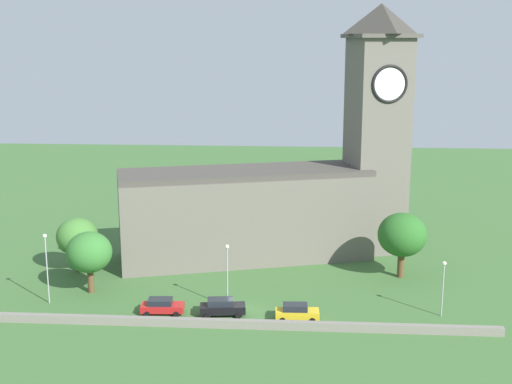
# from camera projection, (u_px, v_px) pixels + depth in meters

# --- Properties ---
(ground_plane) EXTENTS (200.00, 200.00, 0.00)m
(ground_plane) POSITION_uv_depth(u_px,v_px,m) (251.00, 266.00, 86.38)
(ground_plane) COLOR #3D6633
(church) EXTENTS (39.05, 19.30, 32.69)m
(church) POSITION_uv_depth(u_px,v_px,m) (286.00, 188.00, 89.12)
(church) COLOR #666056
(church) RESTS_ON ground
(quay_barrier) EXTENTS (52.30, 0.70, 0.85)m
(quay_barrier) POSITION_uv_depth(u_px,v_px,m) (236.00, 324.00, 67.82)
(quay_barrier) COLOR gray
(quay_barrier) RESTS_ON ground
(car_red) EXTENTS (4.57, 2.38, 1.64)m
(car_red) POSITION_uv_depth(u_px,v_px,m) (162.00, 306.00, 71.30)
(car_red) COLOR red
(car_red) RESTS_ON ground
(car_black) EXTENTS (4.92, 2.60, 1.84)m
(car_black) POSITION_uv_depth(u_px,v_px,m) (222.00, 307.00, 70.79)
(car_black) COLOR black
(car_black) RESTS_ON ground
(car_yellow) EXTENTS (4.52, 2.16, 1.76)m
(car_yellow) POSITION_uv_depth(u_px,v_px,m) (297.00, 312.00, 69.54)
(car_yellow) COLOR gold
(car_yellow) RESTS_ON ground
(streetlamp_west_end) EXTENTS (0.44, 0.44, 7.84)m
(streetlamp_west_end) POSITION_uv_depth(u_px,v_px,m) (46.00, 258.00, 73.24)
(streetlamp_west_end) COLOR #9EA0A5
(streetlamp_west_end) RESTS_ON ground
(streetlamp_west_mid) EXTENTS (0.44, 0.44, 6.99)m
(streetlamp_west_mid) POSITION_uv_depth(u_px,v_px,m) (227.00, 266.00, 72.26)
(streetlamp_west_mid) COLOR #9EA0A5
(streetlamp_west_mid) RESTS_ON ground
(streetlamp_central) EXTENTS (0.44, 0.44, 5.97)m
(streetlamp_central) POSITION_uv_depth(u_px,v_px,m) (443.00, 279.00, 69.97)
(streetlamp_central) COLOR #9EA0A5
(streetlamp_central) RESTS_ON ground
(tree_by_tower) EXTENTS (5.14, 5.14, 7.10)m
(tree_by_tower) POSITION_uv_depth(u_px,v_px,m) (89.00, 252.00, 76.47)
(tree_by_tower) COLOR brown
(tree_by_tower) RESTS_ON ground
(tree_riverside_east) EXTENTS (5.85, 5.85, 7.96)m
(tree_riverside_east) POSITION_uv_depth(u_px,v_px,m) (402.00, 235.00, 81.36)
(tree_riverside_east) COLOR brown
(tree_riverside_east) RESTS_ON ground
(tree_riverside_west) EXTENTS (5.10, 5.10, 6.80)m
(tree_riverside_west) POSITION_uv_depth(u_px,v_px,m) (77.00, 237.00, 83.59)
(tree_riverside_west) COLOR brown
(tree_riverside_west) RESTS_ON ground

